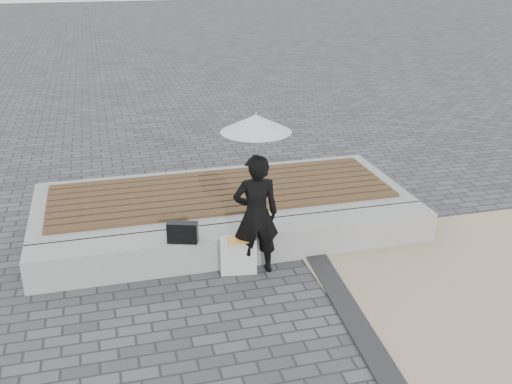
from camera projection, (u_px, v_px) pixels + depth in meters
ground at (280, 334)px, 5.93m from camera, size 80.00×80.00×0.00m
edging_band at (372, 350)px, 5.66m from camera, size 0.61×5.20×0.04m
seating_ledge at (242, 244)px, 7.29m from camera, size 5.00×0.45×0.40m
timber_platform at (221, 205)px, 8.36m from camera, size 5.00×2.00×0.40m
timber_decking at (221, 191)px, 8.28m from camera, size 4.60×1.60×0.04m
woman at (256, 215)px, 6.82m from camera, size 0.55×0.38×1.44m
parasol at (256, 123)px, 6.41m from camera, size 0.77×0.77×0.98m
handbag at (183, 232)px, 6.84m from camera, size 0.37×0.23×0.25m
canvas_tote at (238, 255)px, 6.98m from camera, size 0.44×0.23×0.44m
magazine at (239, 240)px, 6.85m from camera, size 0.27×0.20×0.01m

